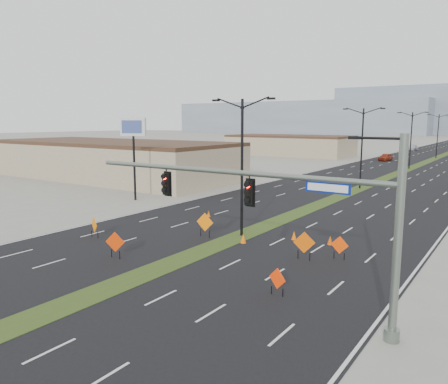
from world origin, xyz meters
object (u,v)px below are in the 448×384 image
Objects in this scene: streetlight_3 at (438,135)px; construction_sign_3 at (304,243)px; construction_sign_2 at (205,223)px; cone_1 at (294,236)px; construction_sign_4 at (340,246)px; streetlight_0 at (242,163)px; construction_sign_1 at (115,243)px; cone_3 at (209,214)px; streetlight_2 at (411,139)px; pole_sign_west at (133,134)px; streetlight_1 at (362,146)px; construction_sign_5 at (277,280)px; construction_sign_0 at (94,226)px; cone_0 at (243,239)px; cone_2 at (330,240)px; car_left at (385,157)px; car_far at (412,148)px; signal_mast at (286,207)px.

construction_sign_3 is at bearing -85.90° from streetlight_3.
construction_sign_2 is 2.87× the size of cone_1.
streetlight_3 is 6.75× the size of construction_sign_4.
streetlight_0 reaches higher than construction_sign_1.
streetlight_2 is at bearing 83.53° from cone_3.
streetlight_1 is at bearing 31.58° from pole_sign_west.
construction_sign_4 is 0.17× the size of pole_sign_west.
streetlight_2 is 52.73m from cone_3.
streetlight_3 is 92.99m from construction_sign_5.
construction_sign_0 is at bearing 169.81° from construction_sign_3.
pole_sign_west reaches higher than cone_1.
cone_0 is 3.78m from cone_1.
streetlight_1 reaches higher than cone_2.
cone_1 is 2.61m from cone_2.
streetlight_0 is at bearing -90.00° from streetlight_1.
streetlight_3 is (0.00, 56.00, 0.00)m from streetlight_1.
car_left is 0.88× the size of car_far.
streetlight_3 is 82.97m from cone_2.
streetlight_1 is 30.08m from cone_0.
streetlight_3 is at bearing 90.00° from streetlight_0.
construction_sign_5 is (-0.50, -7.21, -0.04)m from construction_sign_4.
cone_3 is at bearing -82.62° from car_left.
construction_sign_0 reaches higher than construction_sign_5.
cone_3 is (-7.09, 5.49, -0.05)m from cone_0.
construction_sign_5 is at bearing -73.32° from car_left.
construction_sign_1 reaches higher than car_far.
pole_sign_west is at bearing 148.19° from signal_mast.
cone_3 is (-9.62, 2.68, -0.03)m from cone_1.
car_far is at bearing 92.51° from cone_3.
construction_sign_2 is 9.98m from construction_sign_4.
streetlight_1 reaches higher than pole_sign_west.
cone_2 is (6.31, -82.57, -5.10)m from streetlight_3.
streetlight_3 is at bearing 110.75° from construction_sign_5.
construction_sign_4 is 2.57× the size of cone_3.
pole_sign_west is (-17.53, 6.18, 1.73)m from streetlight_0.
construction_sign_4 is (16.52, 5.19, -0.05)m from construction_sign_0.
streetlight_1 is at bearing -76.96° from car_far.
construction_sign_4 reaches higher than construction_sign_5.
car_far is (-10.59, 26.66, -4.65)m from streetlight_3.
streetlight_3 is (0.00, 28.00, 0.00)m from streetlight_2.
streetlight_0 is at bearing 45.32° from construction_sign_1.
construction_sign_3 is at bearing 37.33° from construction_sign_0.
construction_sign_4 is (1.75, 1.32, -0.19)m from construction_sign_3.
signal_mast reaches higher than cone_2.
construction_sign_3 is 2.80× the size of cone_2.
streetlight_1 reaches higher than construction_sign_5.
streetlight_0 is at bearing 35.43° from construction_sign_2.
streetlight_0 is at bearing 131.81° from construction_sign_3.
streetlight_2 is 52.85m from pole_sign_west.
car_far is 112.86m from construction_sign_2.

